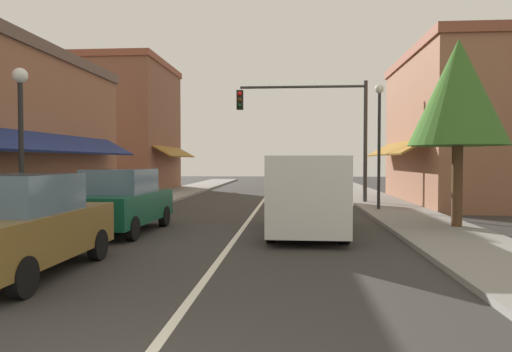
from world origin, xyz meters
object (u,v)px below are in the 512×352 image
at_px(van_in_lane, 307,192).
at_px(street_lamp_right_mid, 379,127).
at_px(parked_car_second_left, 122,201).
at_px(tree_right_near, 458,93).
at_px(parked_car_nearest_left, 21,225).
at_px(traffic_signal_mast_arm, 319,119).
at_px(street_lamp_left_near, 21,124).

bearing_deg(van_in_lane, street_lamp_right_mid, 63.76).
relative_size(parked_car_second_left, tree_right_near, 0.76).
xyz_separation_m(parked_car_nearest_left, street_lamp_right_mid, (8.04, 11.01, 2.45)).
xyz_separation_m(van_in_lane, traffic_signal_mast_arm, (0.82, 9.12, 2.79)).
bearing_deg(street_lamp_left_near, traffic_signal_mast_arm, 55.89).
bearing_deg(traffic_signal_mast_arm, tree_right_near, -67.02).
distance_m(parked_car_second_left, traffic_signal_mast_arm, 11.51).
xyz_separation_m(parked_car_nearest_left, street_lamp_left_near, (-1.77, 3.07, 2.01)).
distance_m(parked_car_nearest_left, street_lamp_left_near, 4.07).
xyz_separation_m(street_lamp_left_near, tree_right_near, (11.18, 3.12, 1.04)).
xyz_separation_m(parked_car_second_left, street_lamp_right_mid, (8.08, 5.96, 2.45)).
height_order(parked_car_second_left, traffic_signal_mast_arm, traffic_signal_mast_arm).
distance_m(parked_car_nearest_left, traffic_signal_mast_arm, 15.88).
relative_size(parked_car_second_left, street_lamp_left_near, 0.98).
bearing_deg(van_in_lane, parked_car_second_left, -176.19).
height_order(traffic_signal_mast_arm, tree_right_near, traffic_signal_mast_arm).
bearing_deg(parked_car_second_left, street_lamp_right_mid, 38.03).
height_order(parked_car_nearest_left, street_lamp_left_near, street_lamp_left_near).
distance_m(parked_car_second_left, street_lamp_left_near, 3.31).
distance_m(parked_car_nearest_left, parked_car_second_left, 5.04).
xyz_separation_m(street_lamp_right_mid, tree_right_near, (1.36, -4.82, 0.60)).
height_order(traffic_signal_mast_arm, street_lamp_left_near, traffic_signal_mast_arm).
bearing_deg(van_in_lane, tree_right_near, 12.74).
bearing_deg(tree_right_near, van_in_lane, -168.30).
bearing_deg(parked_car_nearest_left, tree_right_near, 33.37).
bearing_deg(parked_car_nearest_left, parked_car_second_left, 90.48).
relative_size(parked_car_nearest_left, street_lamp_left_near, 0.97).
bearing_deg(traffic_signal_mast_arm, van_in_lane, -95.12).
bearing_deg(tree_right_near, parked_car_nearest_left, -146.66).
bearing_deg(street_lamp_right_mid, street_lamp_left_near, -141.03).
bearing_deg(van_in_lane, traffic_signal_mast_arm, 85.92).
relative_size(parked_car_nearest_left, street_lamp_right_mid, 0.83).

